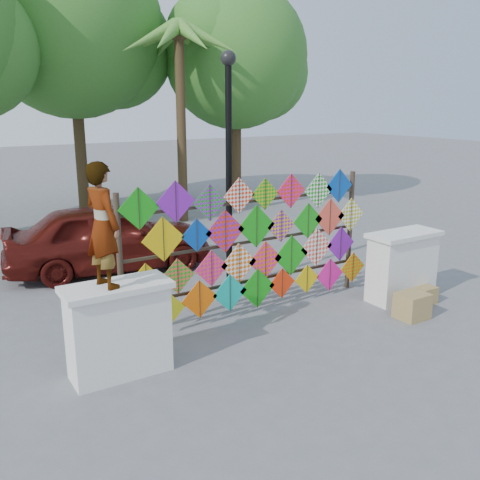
{
  "coord_description": "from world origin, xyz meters",
  "views": [
    {
      "loc": [
        -4.77,
        -6.63,
        3.59
      ],
      "look_at": [
        -0.32,
        0.6,
        1.37
      ],
      "focal_mm": 40.0,
      "sensor_mm": 36.0,
      "label": 1
    }
  ],
  "objects_px": {
    "kite_rack": "(257,243)",
    "lamppost": "(229,150)",
    "sedan": "(109,237)",
    "vendor_woman": "(103,225)"
  },
  "relations": [
    {
      "from": "kite_rack",
      "to": "lamppost",
      "type": "bearing_deg",
      "value": 81.49
    },
    {
      "from": "vendor_woman",
      "to": "lamppost",
      "type": "bearing_deg",
      "value": -68.87
    },
    {
      "from": "lamppost",
      "to": "vendor_woman",
      "type": "bearing_deg",
      "value": -144.83
    },
    {
      "from": "kite_rack",
      "to": "sedan",
      "type": "relative_size",
      "value": 1.13
    },
    {
      "from": "sedan",
      "to": "vendor_woman",
      "type": "bearing_deg",
      "value": 170.31
    },
    {
      "from": "kite_rack",
      "to": "lamppost",
      "type": "relative_size",
      "value": 1.1
    },
    {
      "from": "kite_rack",
      "to": "sedan",
      "type": "bearing_deg",
      "value": 111.69
    },
    {
      "from": "vendor_woman",
      "to": "sedan",
      "type": "distance_m",
      "value": 4.97
    },
    {
      "from": "vendor_woman",
      "to": "lamppost",
      "type": "xyz_separation_m",
      "value": [
        3.12,
        2.2,
        0.61
      ]
    },
    {
      "from": "sedan",
      "to": "lamppost",
      "type": "xyz_separation_m",
      "value": [
        1.63,
        -2.35,
        1.95
      ]
    }
  ]
}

